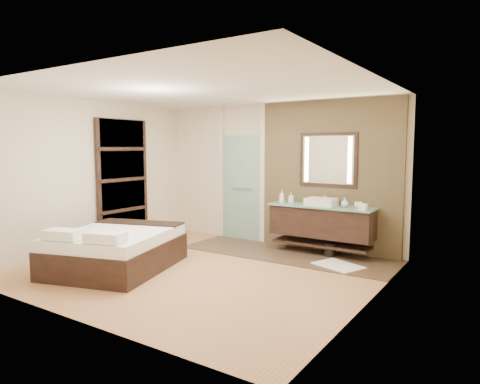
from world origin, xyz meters
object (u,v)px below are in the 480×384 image
Objects in this scene: mirror_unit at (328,160)px; waste_bin at (330,250)px; bed at (116,249)px; vanity at (321,222)px.

mirror_unit reaches higher than waste_bin.
bed is (-2.29, -2.82, -1.35)m from mirror_unit.
vanity is 0.51m from waste_bin.
bed is 9.79× the size of waste_bin.
mirror_unit is 0.47× the size of bed.
waste_bin is (2.48, 2.51, -0.19)m from bed.
vanity is at bearing 31.74° from bed.
mirror_unit is (0.00, 0.24, 1.07)m from vanity.
bed is at bearing -129.13° from mirror_unit.
mirror_unit is 1.58m from waste_bin.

